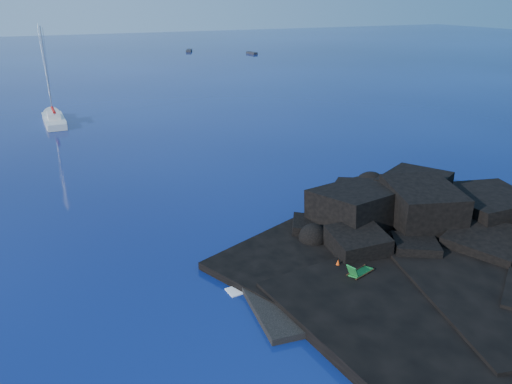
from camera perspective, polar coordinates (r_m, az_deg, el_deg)
ground at (r=24.60m, az=-0.23°, el=-14.52°), size 400.00×400.00×0.00m
headland at (r=33.24m, az=18.46°, el=-5.49°), size 24.00×24.00×3.60m
beach at (r=26.79m, az=8.30°, el=-11.44°), size 9.08×6.86×0.70m
surf_foam at (r=30.31m, az=4.52°, el=-7.08°), size 10.00×8.00×0.06m
sailboat at (r=65.84m, az=-22.02°, el=7.27°), size 2.50×10.91×11.39m
deck_chair at (r=27.48m, az=11.90°, el=-8.55°), size 1.79×1.18×1.13m
towel at (r=25.90m, az=8.01°, el=-11.69°), size 2.26×1.39×0.06m
sunbather at (r=25.82m, az=8.02°, el=-11.44°), size 1.72×0.73×0.22m
marker_cone at (r=28.20m, az=9.33°, el=-8.16°), size 0.46×0.46×0.59m
distant_boat_a at (r=144.74m, az=-7.66°, el=15.62°), size 2.89×4.47×0.57m
distant_boat_b at (r=137.56m, az=-0.48°, el=15.50°), size 1.73×4.08×0.53m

